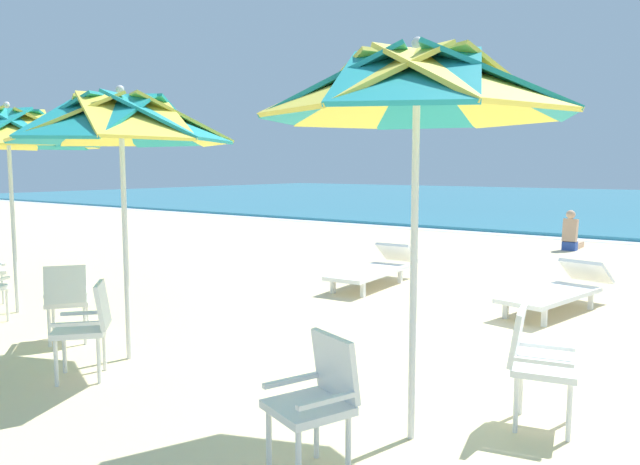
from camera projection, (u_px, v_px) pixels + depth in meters
The scene contains 11 objects.
ground_plane at pixel (510, 347), 6.41m from camera, with size 80.00×80.00×0.00m, color beige.
beach_umbrella_0 at pixel (417, 91), 4.00m from camera, with size 2.11×2.11×2.74m.
plastic_chair_0 at pixel (535, 360), 4.41m from camera, with size 0.55×0.53×0.87m.
plastic_chair_1 at pixel (317, 396), 3.71m from camera, with size 0.56×0.59×0.87m.
beach_umbrella_1 at pixel (121, 123), 5.76m from camera, with size 2.14×2.14×2.67m.
plastic_chair_2 at pixel (67, 298), 6.50m from camera, with size 0.63×0.62×0.87m.
plastic_chair_3 at pixel (88, 324), 5.42m from camera, with size 0.63×0.63×0.87m.
beach_umbrella_2 at pixel (8, 131), 7.67m from camera, with size 2.26×2.26×2.71m.
sun_lounger_1 at pixel (557, 290), 7.95m from camera, with size 1.01×2.22×0.62m.
sun_lounger_2 at pixel (374, 268), 9.65m from camera, with size 0.78×2.18×0.62m.
beachgoer_seated at pixel (572, 237), 13.89m from camera, with size 0.30×0.93×0.92m.
Camera 1 is at (2.11, -6.20, 1.90)m, focal length 34.00 mm.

